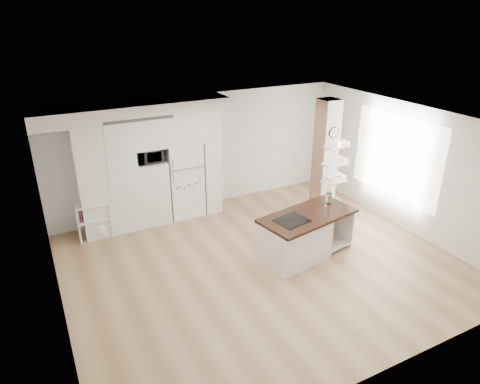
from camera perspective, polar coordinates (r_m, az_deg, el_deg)
The scene contains 14 objects.
floor at distance 8.24m, azimuth 2.87°, elevation -9.53°, with size 7.00×6.00×0.01m, color tan.
room at distance 7.39m, azimuth 3.15°, elevation 2.62°, with size 7.04×6.04×2.72m.
cabinet_wall at distance 9.34m, azimuth -13.06°, elevation 4.30°, with size 4.00×0.71×2.70m.
refrigerator at distance 9.82m, azimuth -7.56°, elevation 1.73°, with size 0.78×0.69×1.75m.
column at distance 9.73m, azimuth 11.91°, elevation 4.21°, with size 0.69×0.90×2.70m.
window at distance 9.84m, azimuth 20.04°, elevation 4.41°, with size 2.40×2.40×0.00m, color white.
pendant_light at distance 8.36m, azimuth 12.86°, elevation 6.49°, with size 0.12×0.12×0.10m, color white.
kitchen_island at distance 8.28m, azimuth 7.86°, elevation -5.89°, with size 2.04×1.24×1.43m.
bookshelf at distance 9.45m, azimuth -18.68°, elevation -3.85°, with size 0.67×0.39×0.78m.
floor_plant_a at distance 9.67m, azimuth 12.61°, elevation -3.11°, with size 0.27×0.21×0.48m, color #378234.
floor_plant_b at distance 10.12m, azimuth 12.71°, elevation -1.93°, with size 0.27×0.27×0.47m, color #378234.
microwave at distance 9.32m, azimuth -11.99°, elevation 4.77°, with size 0.54×0.37×0.30m, color #2D2D2D.
shelf_plant at distance 9.95m, azimuth 12.53°, elevation 5.65°, with size 0.27×0.23×0.30m, color #378234.
decor_bowl at distance 9.63m, azimuth 12.22°, elevation 1.76°, with size 0.22×0.22×0.05m, color white.
Camera 1 is at (-3.52, -5.94, 4.50)m, focal length 32.00 mm.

